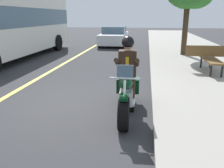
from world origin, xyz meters
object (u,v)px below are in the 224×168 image
Objects in this scene: rider_main at (127,67)px; motorcycle_main at (127,94)px; car_silver at (114,36)px; bus_far at (5,22)px; bench_sidewalk at (211,57)px.

motorcycle_main is at bearing 2.27° from rider_main.
rider_main reaches higher than car_silver.
rider_main is 8.67m from bus_far.
car_silver is (-12.67, -2.02, -0.35)m from rider_main.
bench_sidewalk is at bearing 78.40° from bus_far.
bench_sidewalk is (1.90, 9.28, -1.16)m from bus_far.
bench_sidewalk is at bearing 143.59° from rider_main.
car_silver is (-6.96, 4.45, -1.18)m from bus_far.
bus_far is (-5.71, -6.48, 0.84)m from rider_main.
car_silver is at bearing -170.92° from rider_main.
bench_sidewalk is at bearing 28.59° from car_silver.
rider_main is 0.97× the size of bench_sidewalk.
motorcycle_main reaches higher than bench_sidewalk.
car_silver reaches higher than bench_sidewalk.
rider_main is at bearing 48.60° from bus_far.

